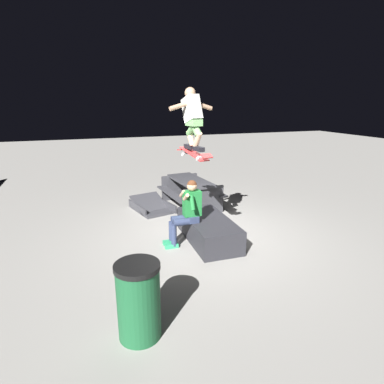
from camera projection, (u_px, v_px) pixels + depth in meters
The scene contains 8 objects.
ground_plane at pixel (208, 235), 6.76m from camera, with size 40.00×40.00×0.00m, color gray.
ledge_box_main at pixel (208, 229), 6.47m from camera, with size 1.77×0.82×0.48m, color #28282D.
person_sitting_on_ledge at pixel (187, 210), 6.17m from camera, with size 0.59×0.75×1.31m.
skateboard at pixel (194, 154), 5.90m from camera, with size 1.04×0.38×0.17m.
skater_airborne at pixel (192, 116), 5.76m from camera, with size 0.63×0.89×1.12m.
kicker_ramp at pixel (152, 208), 8.33m from camera, with size 1.31×1.08×0.43m.
picnic_table_back at pixel (191, 189), 8.53m from camera, with size 1.83×1.51×0.75m.
trash_bin at pixel (139, 301), 3.74m from camera, with size 0.54×0.54×0.96m.
Camera 1 is at (-5.78, 2.38, 2.76)m, focal length 29.52 mm.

